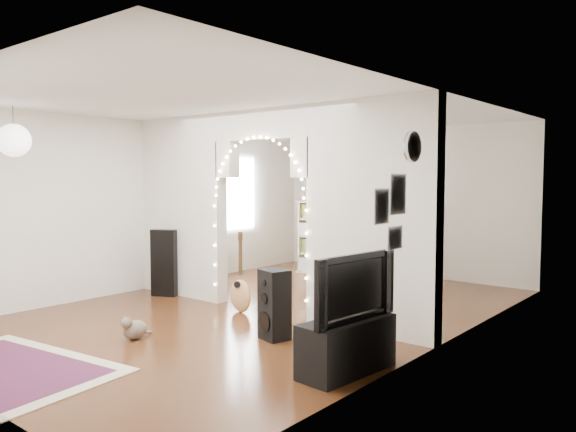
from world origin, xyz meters
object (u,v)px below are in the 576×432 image
Objects in this scene: bookcase at (331,238)px; dining_table at (364,244)px; dining_chair_left at (344,276)px; acoustic_guitar at (241,283)px; floor_speaker at (274,305)px; dining_chair_right at (354,288)px; media_console at (347,346)px.

dining_table is (0.95, -0.38, -0.00)m from bookcase.
dining_table reaches higher than dining_chair_left.
bookcase reaches higher than acoustic_guitar.
dining_table is (0.20, 2.78, 0.28)m from acoustic_guitar.
dining_table is 0.78m from dining_chair_left.
bookcase reaches higher than dining_table.
bookcase is 1.48m from dining_chair_left.
floor_speaker is 2.14m from dining_chair_right.
acoustic_guitar is 0.69× the size of dining_table.
media_console is at bearing -62.56° from bookcase.
floor_speaker is at bearing 168.49° from media_console.
dining_chair_right is at bearing -56.11° from bookcase.
media_console is at bearing -2.36° from floor_speaker.
floor_speaker is at bearing -47.36° from acoustic_guitar.
bookcase is at bearing 146.13° from dining_chair_left.
dining_table is at bearing 125.75° from media_console.
dining_chair_left is 0.94m from dining_chair_right.
dining_table is at bearing 103.67° from dining_chair_left.
acoustic_guitar is at bearing -83.27° from dining_chair_left.
acoustic_guitar is 1.92× the size of dining_chair_left.
acoustic_guitar reaches higher than media_console.
floor_speaker is 1.64× the size of dining_chair_left.
acoustic_guitar is at bearing -85.90° from bookcase.
acoustic_guitar is at bearing 162.43° from media_console.
dining_table is at bearing 67.88° from acoustic_guitar.
dining_chair_left is at bearing 117.12° from dining_chair_right.
media_console is 0.73× the size of bookcase.
floor_speaker is 1.69× the size of dining_chair_right.
bookcase is (-1.91, 3.82, 0.29)m from floor_speaker.
floor_speaker is 0.59× the size of dining_table.
dining_chair_left is at bearing 123.85° from floor_speaker.
bookcase is 1.03m from dining_table.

